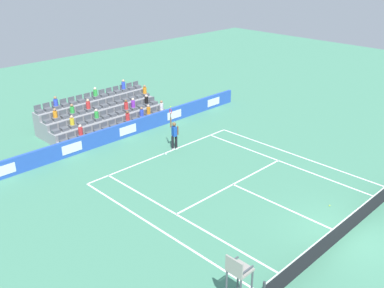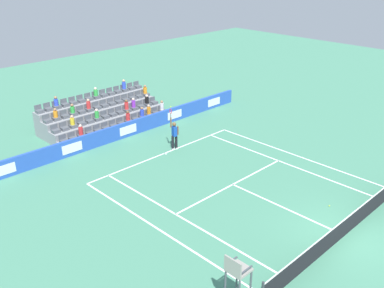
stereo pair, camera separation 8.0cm
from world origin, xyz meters
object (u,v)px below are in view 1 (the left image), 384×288
Objects in this scene: loose_tennis_ball at (330,206)px; umpire_chair at (238,276)px; tennis_net at (347,226)px; tennis_player at (174,134)px.

umpire_chair is at bearing 8.05° from loose_tennis_ball.
loose_tennis_ball is at bearing -134.81° from tennis_net.
loose_tennis_ball is (-0.81, 10.25, -0.96)m from tennis_player.
tennis_net is 11.98m from tennis_player.
tennis_player is at bearing -123.69° from umpire_chair.
tennis_player is (-0.87, -11.94, 0.50)m from tennis_net.
loose_tennis_ball is at bearing 94.50° from tennis_player.
loose_tennis_ball is at bearing -171.95° from umpire_chair.
umpire_chair is (7.63, 11.45, 0.53)m from tennis_player.
umpire_chair is 34.41× the size of loose_tennis_ball.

